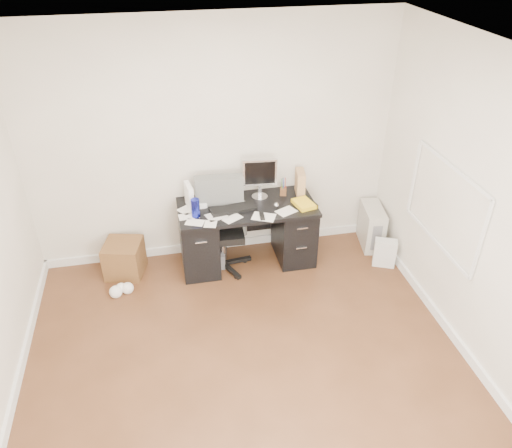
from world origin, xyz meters
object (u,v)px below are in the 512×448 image
(desk, at_px, (247,232))
(office_chair, at_px, (222,227))
(keyboard, at_px, (233,209))
(pc_tower, at_px, (371,226))
(wicker_basket, at_px, (124,258))
(lcd_monitor, at_px, (260,179))

(desk, distance_m, office_chair, 0.33)
(desk, distance_m, keyboard, 0.40)
(desk, bearing_deg, pc_tower, 1.73)
(pc_tower, bearing_deg, wicker_basket, -170.68)
(pc_tower, distance_m, wicker_basket, 2.93)
(desk, height_order, wicker_basket, desk)
(office_chair, bearing_deg, keyboard, -3.74)
(lcd_monitor, bearing_deg, office_chair, -152.31)
(desk, height_order, office_chair, office_chair)
(keyboard, bearing_deg, wicker_basket, 165.43)
(lcd_monitor, xyz_separation_m, keyboard, (-0.34, -0.21, -0.22))
(keyboard, relative_size, office_chair, 0.46)
(desk, relative_size, lcd_monitor, 3.15)
(pc_tower, bearing_deg, office_chair, -167.52)
(desk, relative_size, wicker_basket, 3.80)
(lcd_monitor, bearing_deg, pc_tower, 0.81)
(desk, height_order, lcd_monitor, lcd_monitor)
(desk, xyz_separation_m, pc_tower, (1.54, 0.05, -0.15))
(desk, bearing_deg, keyboard, -159.43)
(desk, distance_m, wicker_basket, 1.41)
(keyboard, distance_m, office_chair, 0.27)
(desk, xyz_separation_m, office_chair, (-0.29, -0.04, 0.13))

